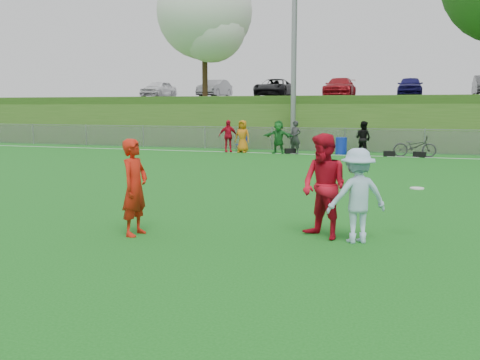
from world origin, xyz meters
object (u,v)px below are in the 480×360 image
at_px(player_red_left, 135,187).
at_px(recycling_bin, 341,146).
at_px(player_blue, 357,196).
at_px(frisbee, 417,188).
at_px(bicycle, 415,146).
at_px(player_red_center, 324,186).

xyz_separation_m(player_red_left, recycling_bin, (1.31, 18.51, -0.48)).
bearing_deg(player_blue, frisbee, -176.16).
bearing_deg(bicycle, player_red_center, 170.55).
distance_m(player_blue, recycling_bin, 17.96).
distance_m(player_red_left, bicycle, 18.73).
distance_m(player_red_center, frisbee, 1.69).
height_order(player_red_center, bicycle, player_red_center).
relative_size(frisbee, bicycle, 0.13).
bearing_deg(player_red_left, recycling_bin, -1.25).
relative_size(player_blue, recycling_bin, 1.96).
xyz_separation_m(player_red_center, bicycle, (1.47, 17.22, -0.44)).
bearing_deg(player_red_left, player_blue, -76.52).
bearing_deg(bicycle, player_red_left, 160.41).
distance_m(player_red_center, bicycle, 17.28).
height_order(player_red_center, recycling_bin, player_red_center).
bearing_deg(player_red_left, bicycle, -12.24).
xyz_separation_m(player_red_center, frisbee, (1.60, 0.53, -0.03)).
relative_size(player_red_center, player_blue, 1.14).
bearing_deg(recycling_bin, player_red_center, -83.28).
relative_size(frisbee, recycling_bin, 0.29).
bearing_deg(player_red_left, player_red_center, -72.76).
height_order(frisbee, recycling_bin, frisbee).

